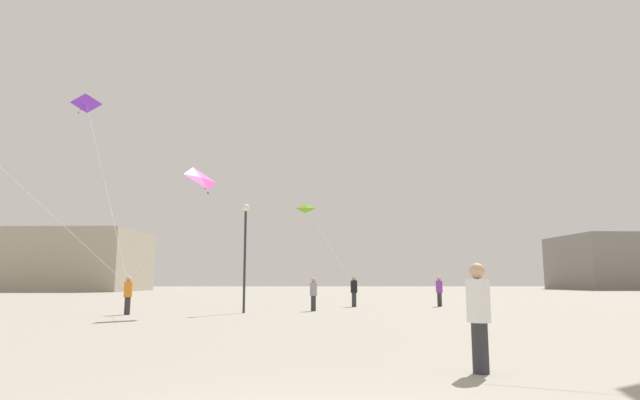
{
  "coord_description": "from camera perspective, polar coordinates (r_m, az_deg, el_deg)",
  "views": [
    {
      "loc": [
        -0.04,
        -4.96,
        1.51
      ],
      "look_at": [
        0.0,
        22.5,
        5.68
      ],
      "focal_mm": 30.03,
      "sensor_mm": 36.0,
      "label": 1
    }
  ],
  "objects": [
    {
      "name": "person_in_grey",
      "position": [
        27.61,
        -0.78,
        -9.84
      ],
      "size": [
        0.37,
        0.37,
        1.69
      ],
      "rotation": [
        0.0,
        0.0,
        6.07
      ],
      "color": "#2D2D33",
      "rests_on": "ground_plane"
    },
    {
      "name": "person_in_white",
      "position": [
        9.52,
        16.47,
        -11.4
      ],
      "size": [
        0.39,
        0.39,
        1.81
      ],
      "rotation": [
        0.0,
        0.0,
        4.51
      ],
      "color": "#2D2D33",
      "rests_on": "ground_plane"
    },
    {
      "name": "person_in_orange",
      "position": [
        26.12,
        -19.86,
        -9.36
      ],
      "size": [
        0.38,
        0.38,
        1.73
      ],
      "rotation": [
        0.0,
        0.0,
        0.53
      ],
      "color": "#2D2D33",
      "rests_on": "ground_plane"
    },
    {
      "name": "building_left_hall",
      "position": [
        90.26,
        -24.39,
        -5.93
      ],
      "size": [
        18.35,
        16.46,
        9.13
      ],
      "color": "#A39984",
      "rests_on": "ground_plane"
    },
    {
      "name": "kite_magenta_delta",
      "position": [
        25.36,
        -12.65,
        2.19
      ],
      "size": [
        3.93,
        1.79,
        5.35
      ],
      "color": "#D12899"
    },
    {
      "name": "person_in_purple",
      "position": [
        33.28,
        12.51,
        -9.33
      ],
      "size": [
        0.39,
        0.39,
        1.8
      ],
      "rotation": [
        0.0,
        0.0,
        1.18
      ],
      "color": "#2D2D33",
      "rests_on": "ground_plane"
    },
    {
      "name": "building_centre_hall",
      "position": [
        110.26,
        28.84,
        -5.86
      ],
      "size": [
        18.8,
        18.54,
        9.61
      ],
      "color": "gray",
      "rests_on": "ground_plane"
    },
    {
      "name": "person_in_black",
      "position": [
        32.11,
        3.56,
        -9.53
      ],
      "size": [
        0.4,
        0.4,
        1.82
      ],
      "rotation": [
        0.0,
        0.0,
        1.01
      ],
      "color": "#2D2D33",
      "rests_on": "ground_plane"
    },
    {
      "name": "kite_violet_delta",
      "position": [
        36.58,
        -23.65,
        9.09
      ],
      "size": [
        6.58,
        7.83,
        11.56
      ],
      "color": "purple"
    },
    {
      "name": "lamppost_east",
      "position": [
        26.31,
        -8.06,
        -4.22
      ],
      "size": [
        0.36,
        0.36,
        5.24
      ],
      "color": "#2D2D30",
      "rests_on": "ground_plane"
    },
    {
      "name": "kite_lime_delta",
      "position": [
        37.08,
        -1.48,
        -1.06
      ],
      "size": [
        3.54,
        5.05,
        5.52
      ],
      "color": "#8CD12D"
    }
  ]
}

